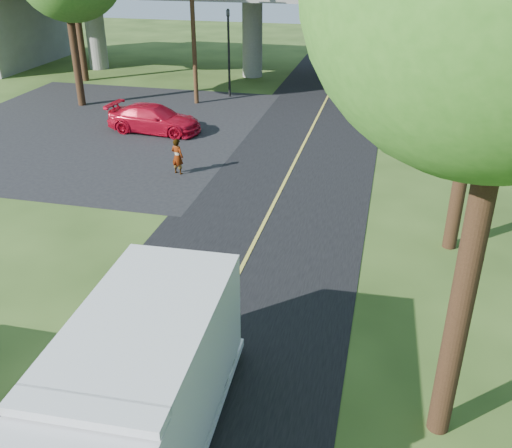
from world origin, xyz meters
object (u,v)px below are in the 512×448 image
(traffic_signal, at_px, (229,44))
(utility_pole, at_px, (193,23))
(pedestrian, at_px, (177,157))
(red_sedan, at_px, (154,119))
(step_van, at_px, (135,396))

(traffic_signal, height_order, utility_pole, utility_pole)
(pedestrian, bearing_deg, red_sedan, -41.22)
(step_van, bearing_deg, red_sedan, 109.56)
(step_van, distance_m, red_sedan, 20.75)
(traffic_signal, xyz_separation_m, pedestrian, (1.44, -13.05, -2.43))
(step_van, xyz_separation_m, pedestrian, (-4.50, 14.08, -0.80))
(red_sedan, bearing_deg, pedestrian, -144.50)
(traffic_signal, bearing_deg, utility_pole, -126.87)
(traffic_signal, distance_m, step_van, 27.82)
(red_sedan, height_order, pedestrian, pedestrian)
(step_van, relative_size, pedestrian, 4.51)
(step_van, relative_size, red_sedan, 1.45)
(step_van, bearing_deg, utility_pole, 104.31)
(utility_pole, relative_size, red_sedan, 1.87)
(traffic_signal, xyz_separation_m, red_sedan, (-1.74, -7.87, -2.50))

